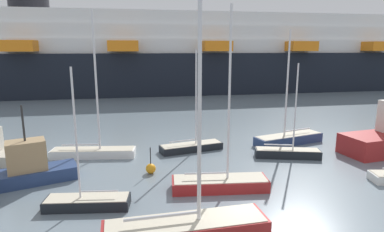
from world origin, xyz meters
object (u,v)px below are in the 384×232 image
at_px(sailboat_6, 94,150).
at_px(sailboat_7, 186,226).
at_px(sailboat_2, 191,146).
at_px(cruise_ship, 164,56).
at_px(sailboat_1, 87,201).
at_px(sailboat_5, 220,181).
at_px(sailboat_4, 288,152).
at_px(channel_buoy_0, 151,168).
at_px(sailboat_0, 289,138).
at_px(fishing_boat_0, 24,169).

distance_m(sailboat_6, sailboat_7, 12.71).
relative_size(sailboat_2, cruise_ship, 0.06).
bearing_deg(sailboat_6, cruise_ship, 84.50).
height_order(sailboat_1, sailboat_5, sailboat_5).
distance_m(sailboat_4, cruise_ship, 41.75).
bearing_deg(sailboat_2, channel_buoy_0, -141.02).
relative_size(sailboat_1, sailboat_2, 0.90).
distance_m(sailboat_0, sailboat_1, 17.54).
xyz_separation_m(sailboat_2, sailboat_4, (6.49, -3.28, 0.01)).
bearing_deg(sailboat_0, sailboat_6, -12.43).
bearing_deg(sailboat_6, sailboat_4, -3.03).
height_order(fishing_boat_0, channel_buoy_0, fishing_boat_0).
relative_size(sailboat_0, cruise_ship, 0.07).
xyz_separation_m(sailboat_1, fishing_boat_0, (-3.78, 4.08, 0.53)).
bearing_deg(sailboat_0, fishing_boat_0, -0.39).
bearing_deg(sailboat_0, sailboat_5, 29.31).
xyz_separation_m(channel_buoy_0, cruise_ship, (7.75, 41.95, 6.13)).
height_order(sailboat_2, fishing_boat_0, sailboat_2).
relative_size(sailboat_4, channel_buoy_0, 3.97).
distance_m(sailboat_2, channel_buoy_0, 5.42).
relative_size(sailboat_4, fishing_boat_0, 1.09).
bearing_deg(channel_buoy_0, sailboat_6, 130.84).
bearing_deg(sailboat_0, sailboat_1, 15.16).
bearing_deg(sailboat_6, sailboat_2, 9.11).
relative_size(sailboat_4, sailboat_6, 0.66).
height_order(channel_buoy_0, cruise_ship, cruise_ship).
relative_size(sailboat_0, sailboat_7, 0.84).
xyz_separation_m(sailboat_0, fishing_boat_0, (-19.53, -3.63, 0.38)).
distance_m(sailboat_2, sailboat_5, 7.35).
xyz_separation_m(sailboat_1, channel_buoy_0, (3.66, 3.84, -0.02)).
bearing_deg(fishing_boat_0, cruise_ship, 55.01).
relative_size(sailboat_1, sailboat_7, 0.63).
bearing_deg(sailboat_1, sailboat_7, 148.83).
xyz_separation_m(sailboat_1, sailboat_2, (7.34, 7.83, 0.03)).
bearing_deg(sailboat_4, sailboat_2, 172.28).
distance_m(sailboat_6, fishing_boat_0, 5.52).
bearing_deg(sailboat_6, sailboat_7, -58.90).
bearing_deg(channel_buoy_0, cruise_ship, 79.53).
distance_m(fishing_boat_0, cruise_ship, 44.74).
xyz_separation_m(sailboat_1, sailboat_7, (4.24, -3.84, 0.21)).
bearing_deg(sailboat_7, channel_buoy_0, 95.37).
bearing_deg(sailboat_4, sailboat_5, -129.40).
bearing_deg(sailboat_1, sailboat_0, -142.91).
relative_size(sailboat_6, sailboat_7, 0.94).
xyz_separation_m(sailboat_5, channel_buoy_0, (-3.54, 3.37, -0.14)).
height_order(sailboat_0, channel_buoy_0, sailboat_0).
relative_size(sailboat_2, channel_buoy_0, 4.52).
bearing_deg(sailboat_0, sailboat_4, 47.89).
xyz_separation_m(sailboat_1, sailboat_6, (-0.04, 8.12, 0.16)).
relative_size(sailboat_0, channel_buoy_0, 5.39).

